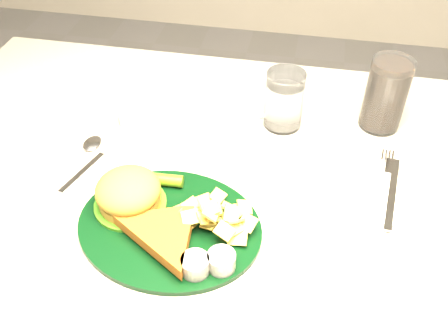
% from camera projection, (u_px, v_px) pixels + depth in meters
% --- Properties ---
extents(table, '(1.20, 0.80, 0.75)m').
position_uv_depth(table, '(236.00, 321.00, 1.03)').
color(table, gray).
rests_on(table, ground).
extents(dinner_plate, '(0.30, 0.26, 0.06)m').
position_uv_depth(dinner_plate, '(168.00, 214.00, 0.70)').
color(dinner_plate, black).
rests_on(dinner_plate, table).
extents(water_glass, '(0.08, 0.08, 0.11)m').
position_uv_depth(water_glass, '(284.00, 100.00, 0.87)').
color(water_glass, white).
rests_on(water_glass, table).
extents(cola_glass, '(0.09, 0.09, 0.13)m').
position_uv_depth(cola_glass, '(386.00, 95.00, 0.86)').
color(cola_glass, black).
rests_on(cola_glass, table).
extents(fork_napkin, '(0.14, 0.18, 0.01)m').
position_uv_depth(fork_napkin, '(391.00, 197.00, 0.76)').
color(fork_napkin, silver).
rests_on(fork_napkin, table).
extents(spoon, '(0.08, 0.15, 0.01)m').
position_uv_depth(spoon, '(82.00, 171.00, 0.81)').
color(spoon, silver).
rests_on(spoon, table).
extents(ramekin, '(0.05, 0.05, 0.03)m').
position_uv_depth(ramekin, '(131.00, 117.00, 0.90)').
color(ramekin, white).
rests_on(ramekin, table).
extents(wrapped_straw, '(0.18, 0.16, 0.01)m').
position_uv_depth(wrapped_straw, '(225.00, 128.00, 0.89)').
color(wrapped_straw, white).
rests_on(wrapped_straw, table).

